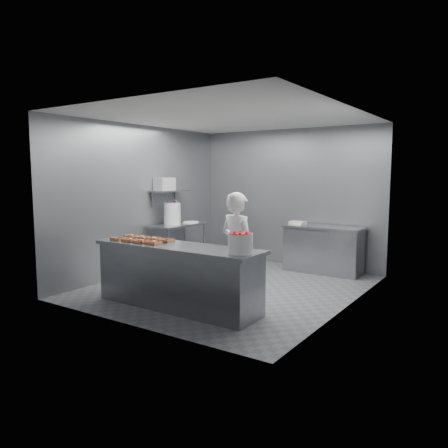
{
  "coord_description": "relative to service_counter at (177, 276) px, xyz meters",
  "views": [
    {
      "loc": [
        3.94,
        -6.0,
        1.91
      ],
      "look_at": [
        0.02,
        -0.2,
        1.09
      ],
      "focal_mm": 35.0,
      "sensor_mm": 36.0,
      "label": 1
    }
  ],
  "objects": [
    {
      "name": "floor",
      "position": [
        0.0,
        1.35,
        -0.45
      ],
      "size": [
        4.5,
        4.5,
        0.0
      ],
      "primitive_type": "plane",
      "color": "#4C4C51",
      "rests_on": "ground"
    },
    {
      "name": "ceiling",
      "position": [
        0.0,
        1.35,
        2.35
      ],
      "size": [
        4.5,
        4.5,
        0.0
      ],
      "primitive_type": "plane",
      "rotation": [
        3.14,
        0.0,
        0.0
      ],
      "color": "white",
      "rests_on": "wall_back"
    },
    {
      "name": "wall_back",
      "position": [
        0.0,
        3.6,
        0.95
      ],
      "size": [
        4.0,
        0.04,
        2.8
      ],
      "primitive_type": "cube",
      "color": "slate",
      "rests_on": "ground"
    },
    {
      "name": "wall_left",
      "position": [
        -2.0,
        1.35,
        0.95
      ],
      "size": [
        0.04,
        4.5,
        2.8
      ],
      "primitive_type": "cube",
      "color": "slate",
      "rests_on": "ground"
    },
    {
      "name": "wall_right",
      "position": [
        2.0,
        1.35,
        0.95
      ],
      "size": [
        0.04,
        4.5,
        2.8
      ],
      "primitive_type": "cube",
      "color": "slate",
      "rests_on": "ground"
    },
    {
      "name": "service_counter",
      "position": [
        0.0,
        0.0,
        0.0
      ],
      "size": [
        2.6,
        0.7,
        0.9
      ],
      "color": "slate",
      "rests_on": "ground"
    },
    {
      "name": "prep_table",
      "position": [
        -1.65,
        1.95,
        0.14
      ],
      "size": [
        0.6,
        1.2,
        0.9
      ],
      "color": "slate",
      "rests_on": "ground"
    },
    {
      "name": "back_counter",
      "position": [
        0.9,
        3.25,
        -0.0
      ],
      "size": [
        1.5,
        0.6,
        0.9
      ],
      "color": "slate",
      "rests_on": "ground"
    },
    {
      "name": "wall_shelf",
      "position": [
        -1.82,
        1.95,
        1.1
      ],
      "size": [
        0.35,
        0.9,
        0.03
      ],
      "primitive_type": "cube",
      "color": "slate",
      "rests_on": "wall_left"
    },
    {
      "name": "tray_0",
      "position": [
        -1.04,
        -0.13,
        0.47
      ],
      "size": [
        0.19,
        0.18,
        0.04
      ],
      "color": "tan",
      "rests_on": "service_counter"
    },
    {
      "name": "tray_1",
      "position": [
        -0.8,
        -0.13,
        0.47
      ],
      "size": [
        0.19,
        0.18,
        0.06
      ],
      "color": "tan",
      "rests_on": "service_counter"
    },
    {
      "name": "tray_2",
      "position": [
        -0.56,
        -0.13,
        0.47
      ],
      "size": [
        0.19,
        0.18,
        0.06
      ],
      "color": "tan",
      "rests_on": "service_counter"
    },
    {
      "name": "tray_3",
      "position": [
        -0.32,
        -0.13,
        0.47
      ],
      "size": [
        0.19,
        0.18,
        0.06
      ],
      "color": "tan",
      "rests_on": "service_counter"
    },
    {
      "name": "tray_4",
      "position": [
        -1.04,
        0.13,
        0.47
      ],
      "size": [
        0.19,
        0.18,
        0.06
      ],
      "color": "tan",
      "rests_on": "service_counter"
    },
    {
      "name": "tray_5",
      "position": [
        -0.8,
        0.13,
        0.47
      ],
      "size": [
        0.19,
        0.18,
        0.06
      ],
      "color": "tan",
      "rests_on": "service_counter"
    },
    {
      "name": "tray_6",
      "position": [
        -0.56,
        0.13,
        0.47
      ],
      "size": [
        0.19,
        0.18,
        0.06
      ],
      "color": "tan",
      "rests_on": "service_counter"
    },
    {
      "name": "tray_7",
      "position": [
        -0.32,
        0.13,
        0.47
      ],
      "size": [
        0.19,
        0.18,
        0.04
      ],
      "color": "tan",
      "rests_on": "service_counter"
    },
    {
      "name": "worker",
      "position": [
        0.63,
        0.6,
        0.37
      ],
      "size": [
        0.66,
        0.5,
        1.64
      ],
      "primitive_type": "imported",
      "rotation": [
        0.0,
        0.0,
        2.94
      ],
      "color": "white",
      "rests_on": "ground"
    },
    {
      "name": "strawberry_tub",
      "position": [
        1.08,
        -0.05,
        0.59
      ],
      "size": [
        0.32,
        0.32,
        0.26
      ],
      "color": "silver",
      "rests_on": "service_counter"
    },
    {
      "name": "glaze_bucket",
      "position": [
        -1.69,
        1.87,
        0.66
      ],
      "size": [
        0.34,
        0.33,
        0.5
      ],
      "color": "silver",
      "rests_on": "prep_table"
    },
    {
      "name": "bucket_lid",
      "position": [
        -1.54,
        2.27,
        0.46
      ],
      "size": [
        0.34,
        0.34,
        0.02
      ],
      "primitive_type": "cylinder",
      "rotation": [
        0.0,
        0.0,
        0.08
      ],
      "color": "silver",
      "rests_on": "prep_table"
    },
    {
      "name": "rag",
      "position": [
        -1.53,
        2.12,
        0.46
      ],
      "size": [
        0.14,
        0.13,
        0.02
      ],
      "primitive_type": "cube",
      "rotation": [
        0.0,
        0.0,
        0.18
      ],
      "color": "#CCB28C",
      "rests_on": "prep_table"
    },
    {
      "name": "appliance",
      "position": [
        -1.82,
        1.79,
        1.24
      ],
      "size": [
        0.34,
        0.37,
        0.25
      ],
      "primitive_type": "cube",
      "rotation": [
        0.0,
        0.0,
        -0.15
      ],
      "color": "gray",
      "rests_on": "wall_shelf"
    },
    {
      "name": "paper_stack",
      "position": [
        0.36,
        3.25,
        0.48
      ],
      "size": [
        0.34,
        0.27,
        0.06
      ],
      "primitive_type": "cube",
      "rotation": [
        0.0,
        0.0,
        -0.18
      ],
      "color": "silver",
      "rests_on": "back_counter"
    }
  ]
}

